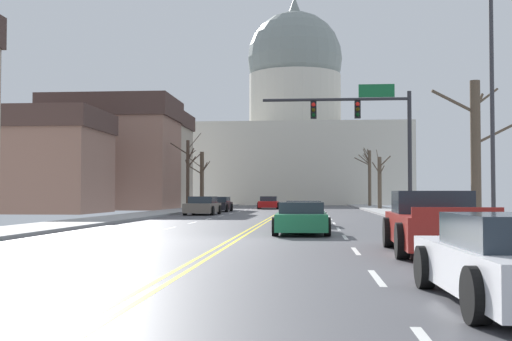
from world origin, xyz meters
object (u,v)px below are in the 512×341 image
sedan_oncoming_01 (218,205)px  sedan_oncoming_02 (269,203)px  sedan_near_00 (303,213)px  sedan_oncoming_00 (203,206)px  bicycle_parked (473,223)px  street_lamp_right (484,86)px  sedan_near_01 (301,219)px  signal_gantry (368,123)px  pickup_truck_near_02 (435,224)px

sedan_oncoming_01 → sedan_oncoming_02: sedan_oncoming_02 is taller
sedan_near_00 → sedan_oncoming_01: size_ratio=1.11×
sedan_oncoming_00 → bicycle_parked: sedan_oncoming_00 is taller
sedan_near_00 → street_lamp_right: bearing=-55.4°
street_lamp_right → sedan_oncoming_02: (-9.69, 41.72, -4.32)m
sedan_near_00 → sedan_near_01: 6.51m
signal_gantry → bicycle_parked: 13.93m
signal_gantry → pickup_truck_near_02: size_ratio=1.47×
sedan_oncoming_00 → sedan_near_01: bearing=-71.4°
sedan_oncoming_01 → bicycle_parked: 33.49m
sedan_near_01 → bicycle_parked: (5.66, -1.45, -0.05)m
sedan_near_01 → sedan_oncoming_00: size_ratio=0.98×
sedan_oncoming_00 → signal_gantry: bearing=-42.8°
pickup_truck_near_02 → bicycle_parked: pickup_truck_near_02 is taller
signal_gantry → pickup_truck_near_02: signal_gantry is taller
sedan_near_01 → bicycle_parked: bearing=-14.4°
signal_gantry → bicycle_parked: size_ratio=4.47×
street_lamp_right → bicycle_parked: size_ratio=4.57×
sedan_oncoming_01 → sedan_near_00: bearing=-72.4°
street_lamp_right → bicycle_parked: bearing=110.7°
street_lamp_right → sedan_oncoming_01: size_ratio=1.89×
sedan_oncoming_02 → sedan_oncoming_01: bearing=-108.9°
sedan_oncoming_01 → street_lamp_right: bearing=-67.3°
bicycle_parked → sedan_oncoming_02: bearing=103.0°
sedan_near_00 → sedan_oncoming_00: bearing=115.9°
sedan_oncoming_01 → sedan_near_01: bearing=-76.1°
sedan_near_01 → pickup_truck_near_02: 8.01m
street_lamp_right → sedan_oncoming_01: bearing=112.7°
sedan_oncoming_00 → pickup_truck_near_02: bearing=-69.7°
sedan_oncoming_00 → sedan_oncoming_02: bearing=79.6°
street_lamp_right → sedan_oncoming_00: street_lamp_right is taller
street_lamp_right → sedan_oncoming_02: 43.05m
signal_gantry → sedan_near_00: signal_gantry is taller
bicycle_parked → sedan_near_01: bearing=165.6°
pickup_truck_near_02 → sedan_near_01: bearing=114.8°
pickup_truck_near_02 → sedan_oncoming_02: pickup_truck_near_02 is taller
signal_gantry → sedan_oncoming_01: 21.42m
sedan_near_01 → sedan_oncoming_00: 22.41m
street_lamp_right → bicycle_parked: 4.46m
sedan_oncoming_00 → sedan_oncoming_01: bearing=90.8°
street_lamp_right → pickup_truck_near_02: bearing=-116.0°
street_lamp_right → sedan_oncoming_01: street_lamp_right is taller
pickup_truck_near_02 → street_lamp_right: bearing=64.0°
sedan_near_00 → sedan_oncoming_01: bearing=107.6°
street_lamp_right → sedan_oncoming_00: (-13.06, 23.31, -4.30)m
sedan_oncoming_02 → pickup_truck_near_02: bearing=-81.3°
sedan_oncoming_00 → sedan_oncoming_01: size_ratio=1.09×
pickup_truck_near_02 → bicycle_parked: (2.30, 5.81, -0.20)m
sedan_near_01 → sedan_oncoming_01: bearing=103.9°
signal_gantry → sedan_oncoming_02: 29.47m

